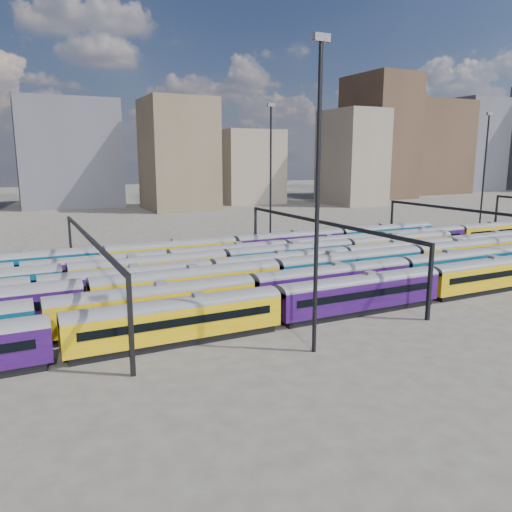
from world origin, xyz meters
name	(u,v)px	position (x,y,z in m)	size (l,w,h in m)	color
ground	(254,286)	(0.00, 0.00, 0.00)	(500.00, 500.00, 0.00)	#433F39
rake_0	(276,301)	(-4.88, -15.00, 2.59)	(120.26, 2.93, 4.93)	black
rake_1	(333,279)	(5.19, -10.00, 2.68)	(144.85, 3.03, 5.10)	black
rake_2	(85,294)	(-21.33, -5.00, 2.81)	(129.94, 3.17, 5.34)	black
rake_3	(129,280)	(-15.88, 0.00, 2.57)	(139.29, 2.91, 4.89)	black
rake_4	(150,268)	(-12.18, 5.00, 2.62)	(101.22, 2.97, 4.99)	black
rake_5	(285,249)	(10.21, 10.00, 2.41)	(111.99, 2.73, 4.59)	black
rake_6	(102,257)	(-16.41, 15.00, 2.61)	(120.97, 2.95, 4.96)	black
gantry_1	(89,247)	(-20.00, 0.00, 6.79)	(0.35, 40.35, 8.03)	black
gantry_2	(321,229)	(10.00, 0.00, 6.79)	(0.35, 40.35, 8.03)	black
gantry_3	(477,218)	(40.00, 0.00, 6.79)	(0.35, 40.35, 8.03)	black
mast_2	(318,188)	(-5.00, -22.00, 13.97)	(1.40, 0.50, 25.60)	black
mast_3	(271,171)	(15.00, 24.00, 13.97)	(1.40, 0.50, 25.60)	black
mast_5	(485,168)	(65.00, 20.00, 13.97)	(1.40, 0.50, 25.60)	black
skyline	(374,145)	(104.75, 105.73, 20.83)	(399.22, 60.48, 50.03)	#665B4C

